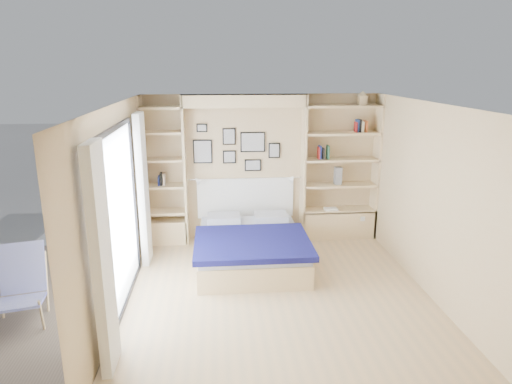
{
  "coord_description": "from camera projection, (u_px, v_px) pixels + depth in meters",
  "views": [
    {
      "loc": [
        -0.77,
        -5.42,
        2.94
      ],
      "look_at": [
        -0.21,
        0.9,
        1.19
      ],
      "focal_mm": 32.0,
      "sensor_mm": 36.0,
      "label": 1
    }
  ],
  "objects": [
    {
      "name": "ground",
      "position": [
        278.0,
        296.0,
        6.06
      ],
      "size": [
        4.5,
        4.5,
        0.0
      ],
      "primitive_type": "plane",
      "color": "tan",
      "rests_on": "ground"
    },
    {
      "name": "photo_gallery",
      "position": [
        235.0,
        148.0,
        7.72
      ],
      "size": [
        1.48,
        0.02,
        0.82
      ],
      "color": "black",
      "rests_on": "ground"
    },
    {
      "name": "shelf_decor",
      "position": [
        325.0,
        143.0,
        7.68
      ],
      "size": [
        3.51,
        0.23,
        2.03
      ],
      "color": "#A51E1E",
      "rests_on": "ground"
    },
    {
      "name": "room_shell",
      "position": [
        242.0,
        188.0,
        7.2
      ],
      "size": [
        4.5,
        4.5,
        4.5
      ],
      "color": "tan",
      "rests_on": "ground"
    },
    {
      "name": "bed",
      "position": [
        251.0,
        246.0,
        7.01
      ],
      "size": [
        1.67,
        2.18,
        1.07
      ],
      "color": "#E0C288",
      "rests_on": "ground"
    },
    {
      "name": "deck_chair",
      "position": [
        21.0,
        286.0,
        5.41
      ],
      "size": [
        0.71,
        0.98,
        0.89
      ],
      "rotation": [
        0.0,
        0.0,
        0.23
      ],
      "color": "tan",
      "rests_on": "ground"
    },
    {
      "name": "reading_lamps",
      "position": [
        245.0,
        180.0,
        7.66
      ],
      "size": [
        1.92,
        0.12,
        0.15
      ],
      "color": "silver",
      "rests_on": "ground"
    }
  ]
}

